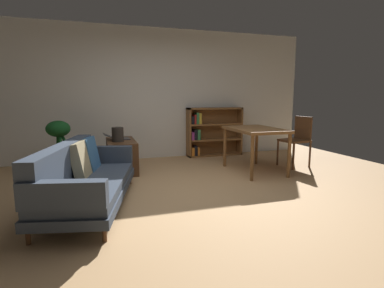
{
  "coord_description": "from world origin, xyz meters",
  "views": [
    {
      "loc": [
        -1.18,
        -3.68,
        1.3
      ],
      "look_at": [
        0.13,
        0.49,
        0.61
      ],
      "focal_mm": 28.21,
      "sensor_mm": 36.0,
      "label": 1
    }
  ],
  "objects_px": {
    "dining_chair_near": "(297,138)",
    "bookshelf": "(211,132)",
    "fabric_couch": "(83,177)",
    "open_laptop": "(118,138)",
    "media_console": "(121,155)",
    "dining_table": "(255,133)",
    "potted_floor_plant": "(59,140)",
    "desk_speaker": "(118,134)"
  },
  "relations": [
    {
      "from": "open_laptop",
      "to": "potted_floor_plant",
      "type": "height_order",
      "value": "potted_floor_plant"
    },
    {
      "from": "media_console",
      "to": "open_laptop",
      "type": "xyz_separation_m",
      "value": [
        -0.04,
        0.13,
        0.3
      ]
    },
    {
      "from": "media_console",
      "to": "open_laptop",
      "type": "distance_m",
      "value": 0.33
    },
    {
      "from": "desk_speaker",
      "to": "fabric_couch",
      "type": "bearing_deg",
      "value": -108.8
    },
    {
      "from": "desk_speaker",
      "to": "dining_chair_near",
      "type": "relative_size",
      "value": 0.26
    },
    {
      "from": "potted_floor_plant",
      "to": "bookshelf",
      "type": "relative_size",
      "value": 0.73
    },
    {
      "from": "dining_table",
      "to": "dining_chair_near",
      "type": "height_order",
      "value": "dining_chair_near"
    },
    {
      "from": "dining_table",
      "to": "bookshelf",
      "type": "height_order",
      "value": "bookshelf"
    },
    {
      "from": "desk_speaker",
      "to": "bookshelf",
      "type": "xyz_separation_m",
      "value": [
        2.08,
        1.01,
        -0.14
      ]
    },
    {
      "from": "potted_floor_plant",
      "to": "fabric_couch",
      "type": "bearing_deg",
      "value": -75.94
    },
    {
      "from": "open_laptop",
      "to": "bookshelf",
      "type": "bearing_deg",
      "value": 19.47
    },
    {
      "from": "media_console",
      "to": "desk_speaker",
      "type": "relative_size",
      "value": 4.26
    },
    {
      "from": "media_console",
      "to": "potted_floor_plant",
      "type": "bearing_deg",
      "value": 174.21
    },
    {
      "from": "bookshelf",
      "to": "dining_table",
      "type": "bearing_deg",
      "value": -83.18
    },
    {
      "from": "desk_speaker",
      "to": "dining_chair_near",
      "type": "xyz_separation_m",
      "value": [
        3.25,
        -0.45,
        -0.13
      ]
    },
    {
      "from": "fabric_couch",
      "to": "open_laptop",
      "type": "relative_size",
      "value": 4.57
    },
    {
      "from": "dining_chair_near",
      "to": "media_console",
      "type": "bearing_deg",
      "value": 169.24
    },
    {
      "from": "fabric_couch",
      "to": "dining_table",
      "type": "xyz_separation_m",
      "value": [
        2.78,
        0.89,
        0.31
      ]
    },
    {
      "from": "potted_floor_plant",
      "to": "dining_table",
      "type": "xyz_separation_m",
      "value": [
        3.22,
        -0.86,
        0.09
      ]
    },
    {
      "from": "dining_chair_near",
      "to": "bookshelf",
      "type": "relative_size",
      "value": 0.75
    },
    {
      "from": "open_laptop",
      "to": "desk_speaker",
      "type": "distance_m",
      "value": 0.3
    },
    {
      "from": "fabric_couch",
      "to": "bookshelf",
      "type": "bearing_deg",
      "value": 44.08
    },
    {
      "from": "open_laptop",
      "to": "dining_table",
      "type": "bearing_deg",
      "value": -21.45
    },
    {
      "from": "desk_speaker",
      "to": "dining_chair_near",
      "type": "bearing_deg",
      "value": -7.88
    },
    {
      "from": "media_console",
      "to": "open_laptop",
      "type": "bearing_deg",
      "value": 108.73
    },
    {
      "from": "fabric_couch",
      "to": "bookshelf",
      "type": "relative_size",
      "value": 1.71
    },
    {
      "from": "dining_table",
      "to": "bookshelf",
      "type": "bearing_deg",
      "value": 96.82
    },
    {
      "from": "potted_floor_plant",
      "to": "bookshelf",
      "type": "distance_m",
      "value": 3.12
    },
    {
      "from": "bookshelf",
      "to": "open_laptop",
      "type": "bearing_deg",
      "value": -160.53
    },
    {
      "from": "open_laptop",
      "to": "potted_floor_plant",
      "type": "relative_size",
      "value": 0.51
    },
    {
      "from": "fabric_couch",
      "to": "open_laptop",
      "type": "xyz_separation_m",
      "value": [
        0.53,
        1.78,
        0.21
      ]
    },
    {
      "from": "media_console",
      "to": "dining_table",
      "type": "bearing_deg",
      "value": -18.97
    },
    {
      "from": "open_laptop",
      "to": "dining_table",
      "type": "relative_size",
      "value": 0.41
    },
    {
      "from": "fabric_couch",
      "to": "potted_floor_plant",
      "type": "bearing_deg",
      "value": 104.06
    },
    {
      "from": "potted_floor_plant",
      "to": "dining_chair_near",
      "type": "distance_m",
      "value": 4.26
    },
    {
      "from": "dining_chair_near",
      "to": "bookshelf",
      "type": "height_order",
      "value": "bookshelf"
    },
    {
      "from": "potted_floor_plant",
      "to": "bookshelf",
      "type": "height_order",
      "value": "bookshelf"
    },
    {
      "from": "desk_speaker",
      "to": "dining_table",
      "type": "distance_m",
      "value": 2.35
    },
    {
      "from": "media_console",
      "to": "bookshelf",
      "type": "height_order",
      "value": "bookshelf"
    },
    {
      "from": "fabric_couch",
      "to": "open_laptop",
      "type": "bearing_deg",
      "value": 73.5
    },
    {
      "from": "bookshelf",
      "to": "potted_floor_plant",
      "type": "bearing_deg",
      "value": -166.06
    },
    {
      "from": "dining_table",
      "to": "media_console",
      "type": "bearing_deg",
      "value": 161.03
    }
  ]
}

